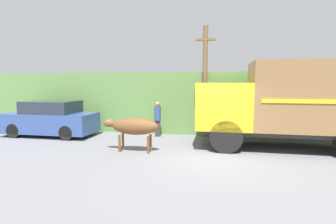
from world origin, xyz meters
TOP-DOWN VIEW (x-y plane):
  - ground_plane at (0.00, 0.00)m, footprint 60.00×60.00m
  - hillside_embankment at (0.00, 6.12)m, footprint 32.00×5.69m
  - cargo_truck at (2.97, 1.31)m, footprint 6.80×2.45m
  - brown_cow at (-2.83, -0.21)m, footprint 2.10×0.62m
  - parked_suv at (-7.69, 1.79)m, footprint 4.33×1.77m
  - pedestrian_on_hill at (-2.61, 2.63)m, footprint 0.35×0.35m
  - utility_pole at (-0.45, 3.04)m, footprint 0.90×0.23m

SIDE VIEW (x-z plane):
  - ground_plane at x=0.00m, z-range 0.00..0.00m
  - parked_suv at x=-7.69m, z-range -0.03..1.64m
  - pedestrian_on_hill at x=-2.61m, z-range 0.09..1.75m
  - brown_cow at x=-2.83m, z-range 0.30..1.56m
  - hillside_embankment at x=0.00m, z-range 0.00..3.05m
  - cargo_truck at x=2.97m, z-range 0.18..3.50m
  - utility_pole at x=-0.45m, z-range 0.11..5.22m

